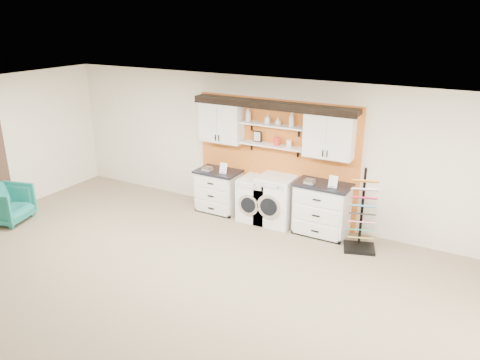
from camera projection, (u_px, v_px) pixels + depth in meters
The scene contains 22 objects.
floor at pixel (150, 318), 6.40m from camera, with size 10.00×10.00×0.00m, color #88755B.
ceiling at pixel (134, 117), 5.46m from camera, with size 10.00×10.00×0.00m, color white.
wall_back at pixel (276, 149), 9.22m from camera, with size 10.00×10.00×0.00m, color silver.
accent_panel at pixel (275, 160), 9.26m from camera, with size 3.40×0.07×2.40m, color #CA6822.
upper_cabinet_left at pixel (222, 121), 9.40m from camera, with size 0.90×0.35×0.84m.
upper_cabinet_right at pixel (329, 135), 8.36m from camera, with size 0.90×0.35×0.84m.
shelf_lower at pixel (272, 145), 9.01m from camera, with size 1.32×0.28×0.03m, color white.
shelf_upper at pixel (273, 125), 8.87m from camera, with size 1.32×0.28×0.03m, color white.
crown_molding at pixel (273, 104), 8.75m from camera, with size 3.30×0.41×0.13m.
picture_frame at pixel (257, 136), 9.17m from camera, with size 0.18×0.02×0.22m.
canister_red at pixel (277, 141), 8.93m from camera, with size 0.11×0.11×0.16m, color red.
canister_cream at pixel (289, 144), 8.82m from camera, with size 0.10×0.10×0.14m, color silver.
base_cabinet_left at pixel (219, 190), 9.76m from camera, with size 0.90×0.66×0.88m.
base_cabinet_right at pixel (322, 209), 8.71m from camera, with size 1.02×0.66×1.00m.
washer at pixel (256, 199), 9.36m from camera, with size 0.62×0.71×0.87m.
dryer at pixel (276, 200), 9.14m from camera, with size 0.70×0.71×0.97m.
sample_rack at pixel (361, 224), 8.12m from camera, with size 0.64×0.59×1.46m.
armchair at pixel (7, 204), 9.26m from camera, with size 0.79×0.81×0.74m, color #17776D.
soap_bottle_a at pixel (248, 114), 9.06m from camera, with size 0.11×0.11×0.28m, color silver.
soap_bottle_b at pixel (268, 119), 8.88m from camera, with size 0.09×0.09×0.19m, color silver.
soap_bottle_c at pixel (278, 121), 8.79m from camera, with size 0.12×0.12×0.15m, color silver.
soap_bottle_d at pixel (292, 120), 8.64m from camera, with size 0.10×0.10×0.27m, color silver.
Camera 1 is at (3.71, -4.10, 3.95)m, focal length 35.00 mm.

